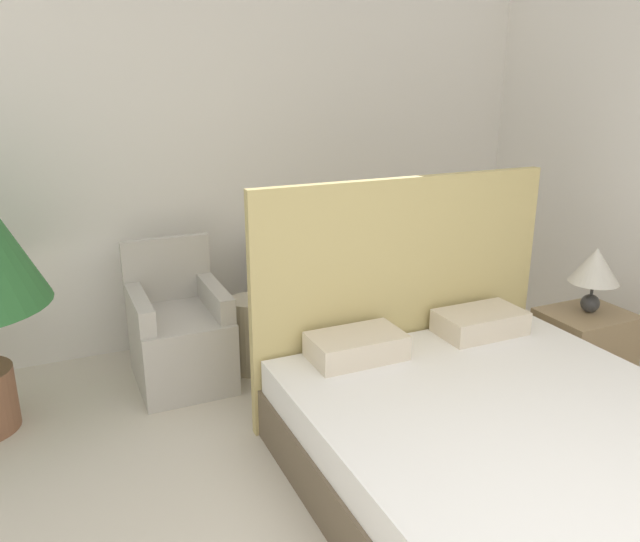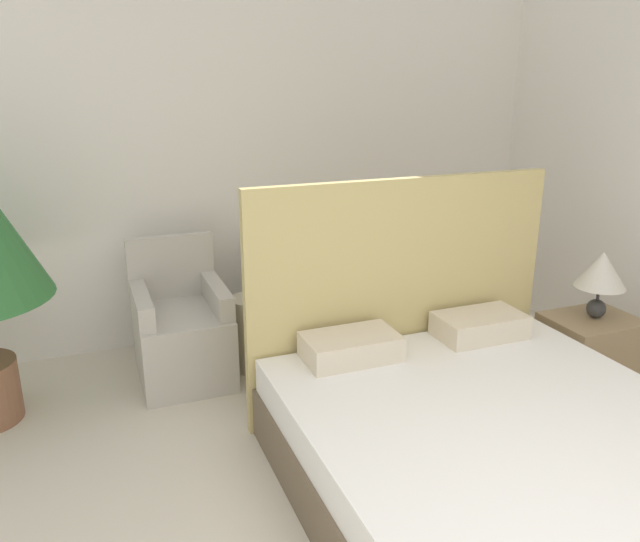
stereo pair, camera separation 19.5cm
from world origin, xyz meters
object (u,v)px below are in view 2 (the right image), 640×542
nightstand (589,352)px  armchair_near_window_left (182,336)px  side_table (253,333)px  armchair_near_window_right (316,316)px  table_lamp (601,272)px  bed (491,443)px

nightstand → armchair_near_window_left: bearing=156.0°
armchair_near_window_left → side_table: armchair_near_window_left is taller
armchair_near_window_left → armchair_near_window_right: same height
table_lamp → side_table: size_ratio=0.84×
armchair_near_window_left → armchair_near_window_right: size_ratio=1.00×
bed → nightstand: (1.27, 0.70, -0.04)m
armchair_near_window_left → armchair_near_window_right: bearing=-0.2°
bed → table_lamp: bearing=28.6°
nightstand → armchair_near_window_right: bearing=143.9°
bed → side_table: bearing=111.8°
bed → armchair_near_window_right: bearing=97.1°
bed → nightstand: size_ratio=3.83×
armchair_near_window_left → bed: bearing=-56.7°
bed → armchair_near_window_left: 2.14m
nightstand → table_lamp: (0.02, 0.01, 0.54)m
bed → armchair_near_window_left: (-1.18, 1.79, 0.02)m
armchair_near_window_right → nightstand: size_ratio=1.66×
table_lamp → armchair_near_window_right: bearing=144.4°
armchair_near_window_right → side_table: armchair_near_window_right is taller
side_table → armchair_near_window_left: bearing=175.5°
bed → side_table: (-0.70, 1.75, -0.02)m
armchair_near_window_right → table_lamp: bearing=-42.8°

